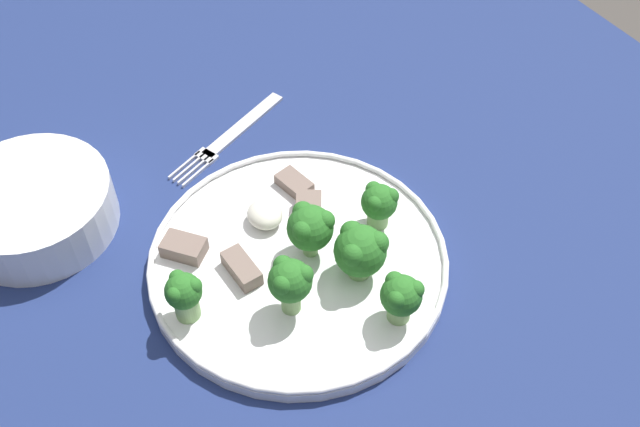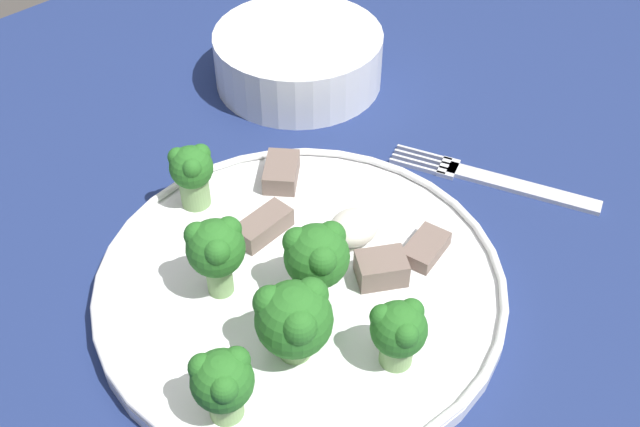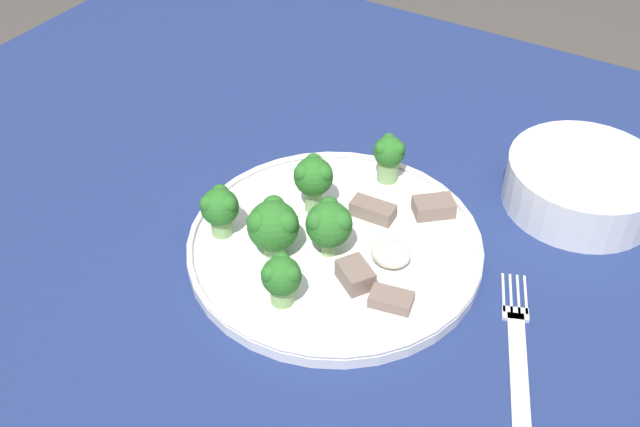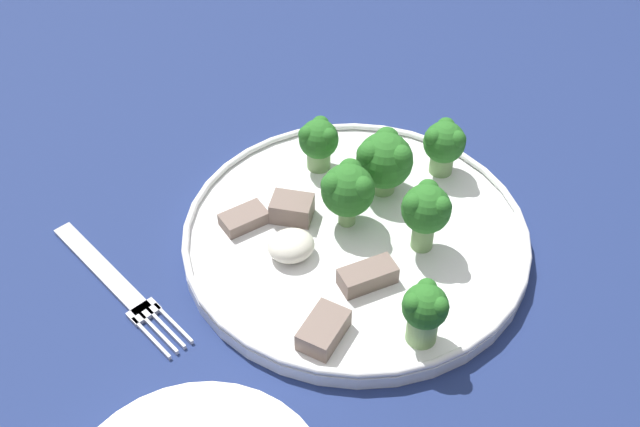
% 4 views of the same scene
% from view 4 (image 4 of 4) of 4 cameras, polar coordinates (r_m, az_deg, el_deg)
% --- Properties ---
extents(table, '(1.28, 1.07, 0.74)m').
position_cam_4_polar(table, '(0.71, 0.20, -6.51)').
color(table, navy).
rests_on(table, ground_plane).
extents(dinner_plate, '(0.29, 0.29, 0.02)m').
position_cam_4_polar(dinner_plate, '(0.63, 2.72, -1.66)').
color(dinner_plate, white).
rests_on(dinner_plate, table).
extents(fork, '(0.08, 0.17, 0.00)m').
position_cam_4_polar(fork, '(0.62, -15.26, -5.17)').
color(fork, silver).
rests_on(fork, table).
extents(broccoli_floret_near_rim_left, '(0.04, 0.04, 0.05)m').
position_cam_4_polar(broccoli_floret_near_rim_left, '(0.67, -0.10, 5.60)').
color(broccoli_floret_near_rim_left, '#7FA866').
rests_on(broccoli_floret_near_rim_left, dinner_plate).
extents(broccoli_floret_center_left, '(0.04, 0.04, 0.06)m').
position_cam_4_polar(broccoli_floret_center_left, '(0.59, 8.09, 0.28)').
color(broccoli_floret_center_left, '#7FA866').
rests_on(broccoli_floret_center_left, dinner_plate).
extents(broccoli_floret_back_left, '(0.04, 0.04, 0.05)m').
position_cam_4_polar(broccoli_floret_back_left, '(0.67, 9.44, 5.31)').
color(broccoli_floret_back_left, '#7FA866').
rests_on(broccoli_floret_back_left, dinner_plate).
extents(broccoli_floret_front_left, '(0.05, 0.04, 0.06)m').
position_cam_4_polar(broccoli_floret_front_left, '(0.61, 2.14, 1.87)').
color(broccoli_floret_front_left, '#7FA866').
rests_on(broccoli_floret_front_left, dinner_plate).
extents(broccoli_floret_center_back, '(0.03, 0.03, 0.05)m').
position_cam_4_polar(broccoli_floret_center_back, '(0.54, 7.98, -7.28)').
color(broccoli_floret_center_back, '#7FA866').
rests_on(broccoli_floret_center_back, dinner_plate).
extents(broccoli_floret_mid_cluster, '(0.05, 0.05, 0.06)m').
position_cam_4_polar(broccoli_floret_mid_cluster, '(0.65, 4.95, 4.13)').
color(broccoli_floret_mid_cluster, '#7FA866').
rests_on(broccoli_floret_mid_cluster, dinner_plate).
extents(meat_slice_front_slice, '(0.05, 0.02, 0.02)m').
position_cam_4_polar(meat_slice_front_slice, '(0.59, 3.65, -4.77)').
color(meat_slice_front_slice, '#756056').
rests_on(meat_slice_front_slice, dinner_plate).
extents(meat_slice_middle_slice, '(0.04, 0.03, 0.01)m').
position_cam_4_polar(meat_slice_middle_slice, '(0.63, -5.81, -0.39)').
color(meat_slice_middle_slice, '#756056').
rests_on(meat_slice_middle_slice, dinner_plate).
extents(meat_slice_rear_slice, '(0.04, 0.04, 0.02)m').
position_cam_4_polar(meat_slice_rear_slice, '(0.63, -2.15, 0.39)').
color(meat_slice_rear_slice, '#756056').
rests_on(meat_slice_rear_slice, dinner_plate).
extents(meat_slice_edge_slice, '(0.05, 0.05, 0.02)m').
position_cam_4_polar(meat_slice_edge_slice, '(0.55, 0.27, -8.86)').
color(meat_slice_edge_slice, '#756056').
rests_on(meat_slice_edge_slice, dinner_plate).
extents(sauce_dollop, '(0.04, 0.03, 0.02)m').
position_cam_4_polar(sauce_dollop, '(0.60, -2.21, -2.46)').
color(sauce_dollop, silver).
rests_on(sauce_dollop, dinner_plate).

